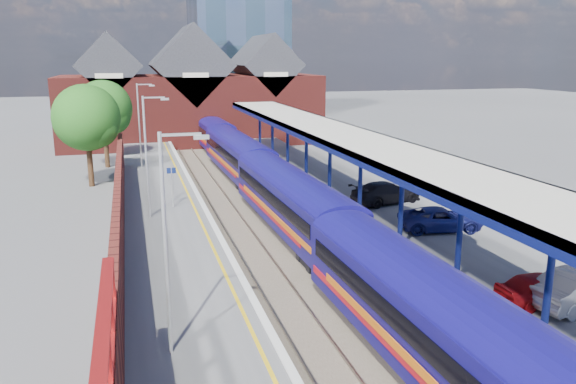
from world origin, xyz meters
name	(u,v)px	position (x,y,z in m)	size (l,w,h in m)	color
ground	(235,195)	(0.00, 30.00, 0.00)	(240.00, 240.00, 0.00)	#5B5B5E
ballast_bed	(266,234)	(0.00, 20.00, 0.03)	(6.00, 76.00, 0.06)	#473D33
rails	(266,232)	(0.00, 20.00, 0.12)	(4.51, 76.00, 0.14)	slate
left_platform	(170,234)	(-5.50, 20.00, 0.50)	(5.00, 76.00, 1.00)	#565659
right_platform	(361,218)	(6.00, 20.00, 0.50)	(6.00, 76.00, 1.00)	#565659
coping_left	(212,222)	(-3.15, 20.00, 1.02)	(0.30, 76.00, 0.05)	silver
coping_right	(317,213)	(3.15, 20.00, 1.02)	(0.30, 76.00, 0.05)	silver
yellow_line	(201,223)	(-3.75, 20.00, 1.01)	(0.14, 76.00, 0.01)	yellow
train	(259,171)	(1.49, 28.08, 2.12)	(3.19, 65.96, 3.45)	#130E62
canopy	(343,137)	(5.48, 21.95, 5.25)	(4.50, 52.00, 4.48)	navy
lamp_post_b	(169,231)	(-6.36, 6.00, 4.99)	(1.48, 0.18, 7.00)	#A5A8AA
lamp_post_c	(148,149)	(-6.36, 22.00, 4.99)	(1.48, 0.18, 7.00)	#A5A8AA
lamp_post_d	(141,120)	(-6.36, 38.00, 4.99)	(1.48, 0.18, 7.00)	#A5A8AA
platform_sign	(172,180)	(-5.00, 24.00, 2.69)	(0.55, 0.08, 2.50)	#A5A8AA
brick_wall	(118,240)	(-8.10, 13.54, 2.45)	(0.35, 50.00, 3.86)	#5A1B17
station_building	(191,97)	(0.00, 58.00, 5.45)	(30.00, 12.12, 13.78)	#5A1B17
tree_near	(88,120)	(-10.35, 35.91, 5.35)	(5.20, 5.20, 8.10)	#382314
tree_far	(105,110)	(-9.35, 43.91, 5.35)	(5.20, 5.20, 8.10)	#382314
parked_car_red	(542,288)	(7.27, 5.82, 1.61)	(1.44, 3.58, 1.22)	#9D0D11
parked_car_dark	(386,192)	(8.18, 21.19, 1.70)	(1.95, 4.80, 1.39)	black
parked_car_blue	(441,219)	(8.50, 15.10, 1.62)	(2.06, 4.48, 1.24)	navy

